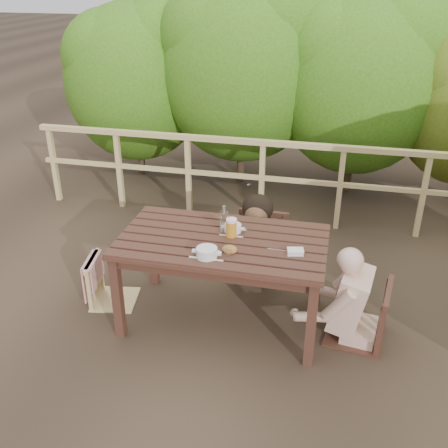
% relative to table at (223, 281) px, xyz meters
% --- Properties ---
extents(ground, '(60.00, 60.00, 0.00)m').
position_rel_table_xyz_m(ground, '(0.00, 0.00, -0.39)').
color(ground, '#443224').
rests_on(ground, ground).
extents(table, '(1.68, 0.94, 0.78)m').
position_rel_table_xyz_m(table, '(0.00, 0.00, 0.00)').
color(table, '#3A2017').
rests_on(table, ground).
extents(chair_left, '(0.47, 0.47, 0.82)m').
position_rel_table_xyz_m(chair_left, '(-1.03, 0.04, 0.02)').
color(chair_left, tan).
rests_on(chair_left, ground).
extents(chair_far, '(0.52, 0.52, 1.03)m').
position_rel_table_xyz_m(chair_far, '(0.16, 0.90, 0.13)').
color(chair_far, '#3A2017').
rests_on(chair_far, ground).
extents(chair_right, '(0.54, 0.54, 0.96)m').
position_rel_table_xyz_m(chair_right, '(1.13, 0.02, 0.09)').
color(chair_right, '#3A2017').
rests_on(chair_right, ground).
extents(woman, '(0.54, 0.67, 1.33)m').
position_rel_table_xyz_m(woman, '(0.16, 0.92, 0.28)').
color(woman, black).
rests_on(woman, ground).
extents(diner_right, '(0.73, 0.62, 1.32)m').
position_rel_table_xyz_m(diner_right, '(1.16, 0.02, 0.27)').
color(diner_right, '#D8AC93').
rests_on(diner_right, ground).
extents(railing, '(5.60, 0.10, 1.01)m').
position_rel_table_xyz_m(railing, '(0.00, 2.00, 0.12)').
color(railing, tan).
rests_on(railing, ground).
extents(hedge_row, '(6.60, 1.60, 3.80)m').
position_rel_table_xyz_m(hedge_row, '(0.40, 3.20, 1.51)').
color(hedge_row, '#356215').
rests_on(hedge_row, ground).
extents(soup_near, '(0.27, 0.27, 0.09)m').
position_rel_table_xyz_m(soup_near, '(-0.05, -0.31, 0.43)').
color(soup_near, white).
rests_on(soup_near, table).
extents(soup_far, '(0.24, 0.24, 0.08)m').
position_rel_table_xyz_m(soup_far, '(0.05, 0.14, 0.43)').
color(soup_far, white).
rests_on(soup_far, table).
extents(bread_roll, '(0.12, 0.09, 0.07)m').
position_rel_table_xyz_m(bread_roll, '(0.10, -0.19, 0.42)').
color(bread_roll, '#A76A2C').
rests_on(bread_roll, table).
extents(beer_glass, '(0.09, 0.09, 0.17)m').
position_rel_table_xyz_m(beer_glass, '(0.06, 0.06, 0.47)').
color(beer_glass, orange).
rests_on(beer_glass, table).
extents(bottle, '(0.06, 0.06, 0.27)m').
position_rel_table_xyz_m(bottle, '(-0.01, 0.09, 0.52)').
color(bottle, white).
rests_on(bottle, table).
extents(tumbler, '(0.06, 0.06, 0.07)m').
position_rel_table_xyz_m(tumbler, '(0.11, -0.26, 0.42)').
color(tumbler, white).
rests_on(tumbler, table).
extents(butter_tub, '(0.14, 0.11, 0.05)m').
position_rel_table_xyz_m(butter_tub, '(0.60, -0.11, 0.41)').
color(butter_tub, white).
rests_on(butter_tub, table).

